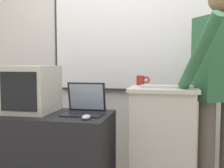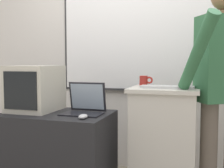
{
  "view_description": "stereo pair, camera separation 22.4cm",
  "coord_description": "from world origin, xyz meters",
  "px_view_note": "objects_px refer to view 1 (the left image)",
  "views": [
    {
      "loc": [
        0.45,
        -1.79,
        1.17
      ],
      "look_at": [
        0.0,
        0.4,
        1.0
      ],
      "focal_mm": 45.0,
      "sensor_mm": 36.0,
      "label": 1
    },
    {
      "loc": [
        0.66,
        -1.74,
        1.17
      ],
      "look_at": [
        0.0,
        0.4,
        1.0
      ],
      "focal_mm": 45.0,
      "sensor_mm": 36.0,
      "label": 2
    }
  ],
  "objects_px": {
    "person_presenter": "(220,81)",
    "crt_monitor": "(32,89)",
    "computer_mouse_by_laptop": "(86,117)",
    "coffee_mug": "(141,80)",
    "lectern_podium": "(163,145)",
    "wireless_keyboard": "(167,87)",
    "side_desk": "(56,160)",
    "laptop": "(85,103)"
  },
  "relations": [
    {
      "from": "laptop",
      "to": "wireless_keyboard",
      "type": "xyz_separation_m",
      "value": [
        0.64,
        0.12,
        0.14
      ]
    },
    {
      "from": "person_presenter",
      "to": "wireless_keyboard",
      "type": "relative_size",
      "value": 4.31
    },
    {
      "from": "computer_mouse_by_laptop",
      "to": "coffee_mug",
      "type": "xyz_separation_m",
      "value": [
        0.34,
        0.58,
        0.23
      ]
    },
    {
      "from": "person_presenter",
      "to": "coffee_mug",
      "type": "relative_size",
      "value": 14.99
    },
    {
      "from": "person_presenter",
      "to": "laptop",
      "type": "bearing_deg",
      "value": 160.9
    },
    {
      "from": "laptop",
      "to": "wireless_keyboard",
      "type": "height_order",
      "value": "laptop"
    },
    {
      "from": "crt_monitor",
      "to": "coffee_mug",
      "type": "xyz_separation_m",
      "value": [
        0.86,
        0.37,
        0.06
      ]
    },
    {
      "from": "wireless_keyboard",
      "to": "laptop",
      "type": "bearing_deg",
      "value": -169.09
    },
    {
      "from": "crt_monitor",
      "to": "laptop",
      "type": "bearing_deg",
      "value": 1.23
    },
    {
      "from": "side_desk",
      "to": "coffee_mug",
      "type": "bearing_deg",
      "value": 33.24
    },
    {
      "from": "laptop",
      "to": "computer_mouse_by_laptop",
      "type": "relative_size",
      "value": 3.17
    },
    {
      "from": "person_presenter",
      "to": "crt_monitor",
      "type": "relative_size",
      "value": 4.07
    },
    {
      "from": "crt_monitor",
      "to": "coffee_mug",
      "type": "relative_size",
      "value": 3.68
    },
    {
      "from": "lectern_podium",
      "to": "laptop",
      "type": "distance_m",
      "value": 0.73
    },
    {
      "from": "person_presenter",
      "to": "laptop",
      "type": "height_order",
      "value": "person_presenter"
    },
    {
      "from": "laptop",
      "to": "crt_monitor",
      "type": "xyz_separation_m",
      "value": [
        -0.45,
        -0.01,
        0.11
      ]
    },
    {
      "from": "lectern_podium",
      "to": "person_presenter",
      "type": "bearing_deg",
      "value": 2.19
    },
    {
      "from": "lectern_podium",
      "to": "coffee_mug",
      "type": "bearing_deg",
      "value": 138.25
    },
    {
      "from": "side_desk",
      "to": "person_presenter",
      "type": "distance_m",
      "value": 1.45
    },
    {
      "from": "computer_mouse_by_laptop",
      "to": "laptop",
      "type": "bearing_deg",
      "value": 108.64
    },
    {
      "from": "side_desk",
      "to": "wireless_keyboard",
      "type": "height_order",
      "value": "wireless_keyboard"
    },
    {
      "from": "wireless_keyboard",
      "to": "computer_mouse_by_laptop",
      "type": "bearing_deg",
      "value": -148.62
    },
    {
      "from": "side_desk",
      "to": "computer_mouse_by_laptop",
      "type": "relative_size",
      "value": 8.71
    },
    {
      "from": "computer_mouse_by_laptop",
      "to": "side_desk",
      "type": "bearing_deg",
      "value": 151.6
    },
    {
      "from": "person_presenter",
      "to": "crt_monitor",
      "type": "xyz_separation_m",
      "value": [
        -1.5,
        -0.21,
        -0.07
      ]
    },
    {
      "from": "crt_monitor",
      "to": "coffee_mug",
      "type": "height_order",
      "value": "crt_monitor"
    },
    {
      "from": "lectern_podium",
      "to": "coffee_mug",
      "type": "distance_m",
      "value": 0.59
    },
    {
      "from": "person_presenter",
      "to": "computer_mouse_by_laptop",
      "type": "bearing_deg",
      "value": 173.46
    },
    {
      "from": "side_desk",
      "to": "laptop",
      "type": "relative_size",
      "value": 2.75
    },
    {
      "from": "lectern_podium",
      "to": "wireless_keyboard",
      "type": "distance_m",
      "value": 0.5
    },
    {
      "from": "coffee_mug",
      "to": "computer_mouse_by_laptop",
      "type": "bearing_deg",
      "value": -120.16
    },
    {
      "from": "computer_mouse_by_laptop",
      "to": "coffee_mug",
      "type": "relative_size",
      "value": 0.85
    },
    {
      "from": "lectern_podium",
      "to": "side_desk",
      "type": "relative_size",
      "value": 1.11
    },
    {
      "from": "side_desk",
      "to": "person_presenter",
      "type": "height_order",
      "value": "person_presenter"
    },
    {
      "from": "laptop",
      "to": "side_desk",
      "type": "bearing_deg",
      "value": -165.72
    },
    {
      "from": "crt_monitor",
      "to": "computer_mouse_by_laptop",
      "type": "bearing_deg",
      "value": -21.82
    },
    {
      "from": "lectern_podium",
      "to": "computer_mouse_by_laptop",
      "type": "relative_size",
      "value": 9.67
    },
    {
      "from": "lectern_podium",
      "to": "side_desk",
      "type": "bearing_deg",
      "value": -163.93
    },
    {
      "from": "crt_monitor",
      "to": "coffee_mug",
      "type": "bearing_deg",
      "value": 23.22
    },
    {
      "from": "wireless_keyboard",
      "to": "side_desk",
      "type": "bearing_deg",
      "value": -168.2
    },
    {
      "from": "lectern_podium",
      "to": "crt_monitor",
      "type": "height_order",
      "value": "crt_monitor"
    },
    {
      "from": "person_presenter",
      "to": "lectern_podium",
      "type": "bearing_deg",
      "value": 152.27
    }
  ]
}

